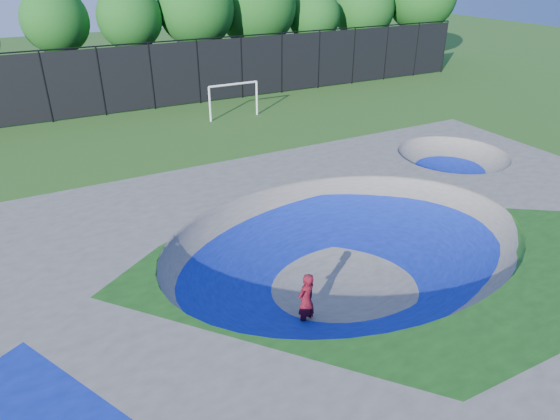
{
  "coord_description": "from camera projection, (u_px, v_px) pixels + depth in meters",
  "views": [
    {
      "loc": [
        -7.49,
        -9.94,
        8.55
      ],
      "look_at": [
        -0.64,
        3.0,
        1.1
      ],
      "focal_mm": 32.0,
      "sensor_mm": 36.0,
      "label": 1
    }
  ],
  "objects": [
    {
      "name": "fence",
      "position": [
        152.0,
        75.0,
        30.42
      ],
      "size": [
        48.09,
        0.09,
        4.04
      ],
      "color": "black",
      "rests_on": "ground"
    },
    {
      "name": "skate_deck",
      "position": [
        348.0,
        257.0,
        14.49
      ],
      "size": [
        22.0,
        14.0,
        1.5
      ],
      "primitive_type": "cube",
      "color": "gray",
      "rests_on": "ground"
    },
    {
      "name": "ground",
      "position": [
        346.0,
        279.0,
        14.83
      ],
      "size": [
        120.0,
        120.0,
        0.0
      ],
      "primitive_type": "plane",
      "color": "#265417",
      "rests_on": "ground"
    },
    {
      "name": "soccer_goal",
      "position": [
        234.0,
        94.0,
        29.0
      ],
      "size": [
        3.1,
        0.12,
        2.04
      ],
      "color": "white",
      "rests_on": "ground"
    },
    {
      "name": "treeline",
      "position": [
        155.0,
        13.0,
        33.49
      ],
      "size": [
        54.31,
        6.92,
        8.51
      ],
      "color": "#423421",
      "rests_on": "ground"
    },
    {
      "name": "skater",
      "position": [
        306.0,
        301.0,
        12.6
      ],
      "size": [
        0.67,
        0.54,
        1.58
      ],
      "primitive_type": "imported",
      "rotation": [
        0.0,
        0.0,
        3.46
      ],
      "color": "red",
      "rests_on": "ground"
    },
    {
      "name": "skateboard",
      "position": [
        305.0,
        324.0,
        12.95
      ],
      "size": [
        0.81,
        0.42,
        0.05
      ],
      "primitive_type": "cube",
      "rotation": [
        0.0,
        0.0,
        0.27
      ],
      "color": "black",
      "rests_on": "ground"
    }
  ]
}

